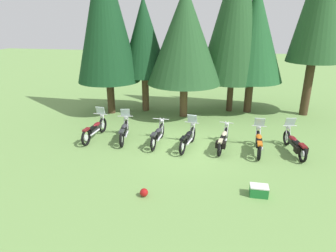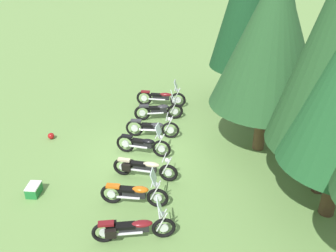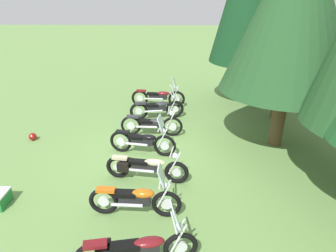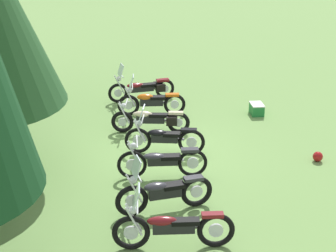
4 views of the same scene
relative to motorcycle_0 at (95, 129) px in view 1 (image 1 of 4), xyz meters
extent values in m
plane|color=#6B934C|center=(4.49, -0.11, -0.48)|extent=(80.00, 80.00, 0.00)
torus|color=black|center=(0.04, 0.81, -0.10)|extent=(0.15, 0.77, 0.77)
cylinder|color=silver|center=(0.04, 0.81, -0.10)|extent=(0.07, 0.30, 0.29)
torus|color=black|center=(-0.05, -0.88, -0.10)|extent=(0.15, 0.77, 0.77)
cylinder|color=silver|center=(-0.05, -0.88, -0.10)|extent=(0.07, 0.30, 0.29)
cube|color=black|center=(0.00, -0.03, 0.01)|extent=(0.23, 0.85, 0.24)
ellipsoid|color=maroon|center=(0.01, 0.20, 0.15)|extent=(0.26, 0.61, 0.19)
cube|color=black|center=(-0.02, -0.27, 0.12)|extent=(0.24, 0.57, 0.10)
cube|color=maroon|center=(-0.05, -0.80, 0.26)|extent=(0.19, 0.45, 0.08)
cylinder|color=silver|center=(-0.03, 0.76, 0.20)|extent=(0.06, 0.34, 0.65)
cylinder|color=silver|center=(0.11, 0.75, 0.20)|extent=(0.06, 0.34, 0.65)
cylinder|color=silver|center=(0.04, 0.67, 0.54)|extent=(0.74, 0.08, 0.04)
sphere|color=silver|center=(0.04, 0.76, 0.42)|extent=(0.18, 0.18, 0.17)
cylinder|color=silver|center=(0.10, -0.23, -0.08)|extent=(0.13, 0.84, 0.08)
cube|color=silver|center=(0.04, 0.69, 0.72)|extent=(0.45, 0.18, 0.39)
torus|color=black|center=(1.32, 0.74, -0.11)|extent=(0.25, 0.76, 0.75)
cylinder|color=silver|center=(1.32, 0.74, -0.11)|extent=(0.10, 0.29, 0.28)
torus|color=black|center=(1.59, -0.74, -0.11)|extent=(0.25, 0.76, 0.75)
cylinder|color=silver|center=(1.59, -0.74, -0.11)|extent=(0.10, 0.29, 0.28)
cube|color=black|center=(1.46, 0.00, 0.00)|extent=(0.36, 0.78, 0.25)
ellipsoid|color=#2D2D33|center=(1.42, 0.20, 0.16)|extent=(0.38, 0.57, 0.20)
cube|color=black|center=(1.49, -0.21, 0.13)|extent=(0.35, 0.54, 0.10)
cube|color=#2D2D33|center=(1.57, -0.67, 0.24)|extent=(0.28, 0.47, 0.08)
cylinder|color=silver|center=(1.25, 0.67, 0.19)|extent=(0.10, 0.34, 0.65)
cylinder|color=silver|center=(1.42, 0.70, 0.19)|extent=(0.10, 0.34, 0.65)
cylinder|color=silver|center=(1.35, 0.60, 0.53)|extent=(0.73, 0.17, 0.04)
sphere|color=silver|center=(1.33, 0.69, 0.41)|extent=(0.20, 0.20, 0.17)
cylinder|color=silver|center=(1.63, -0.14, -0.09)|extent=(0.21, 0.75, 0.08)
cube|color=silver|center=(1.34, 0.62, 0.71)|extent=(0.46, 0.23, 0.39)
torus|color=black|center=(3.12, 0.65, -0.11)|extent=(0.12, 0.75, 0.75)
cylinder|color=silver|center=(3.12, 0.65, -0.11)|extent=(0.06, 0.30, 0.30)
torus|color=black|center=(3.07, -0.88, -0.11)|extent=(0.12, 0.75, 0.75)
cylinder|color=silver|center=(3.07, -0.88, -0.11)|extent=(0.06, 0.30, 0.30)
cube|color=black|center=(3.10, -0.11, -0.02)|extent=(0.24, 0.76, 0.21)
ellipsoid|color=#2D2D33|center=(3.10, 0.10, 0.11)|extent=(0.29, 0.55, 0.16)
cube|color=black|center=(3.09, -0.32, 0.08)|extent=(0.27, 0.51, 0.10)
cube|color=#2D2D33|center=(3.07, -0.80, 0.25)|extent=(0.22, 0.45, 0.08)
cylinder|color=silver|center=(3.04, 0.60, 0.19)|extent=(0.06, 0.34, 0.65)
cylinder|color=silver|center=(3.20, 0.59, 0.19)|extent=(0.06, 0.34, 0.65)
cylinder|color=silver|center=(3.12, 0.51, 0.53)|extent=(0.77, 0.06, 0.04)
sphere|color=silver|center=(3.12, 0.60, 0.41)|extent=(0.18, 0.18, 0.17)
cylinder|color=silver|center=(3.23, -0.28, -0.09)|extent=(0.11, 0.76, 0.08)
torus|color=black|center=(4.64, 0.42, -0.11)|extent=(0.23, 0.75, 0.74)
cylinder|color=silver|center=(4.64, 0.42, -0.11)|extent=(0.10, 0.29, 0.29)
torus|color=black|center=(4.37, -1.04, -0.11)|extent=(0.23, 0.75, 0.74)
cylinder|color=silver|center=(4.37, -1.04, -0.11)|extent=(0.10, 0.29, 0.29)
cube|color=black|center=(4.51, -0.31, -0.01)|extent=(0.33, 0.76, 0.23)
ellipsoid|color=black|center=(4.54, -0.11, 0.14)|extent=(0.34, 0.56, 0.18)
cube|color=black|center=(4.47, -0.51, 0.11)|extent=(0.32, 0.52, 0.10)
cube|color=black|center=(4.39, -0.96, 0.24)|extent=(0.26, 0.47, 0.08)
cylinder|color=silver|center=(4.55, 0.37, 0.19)|extent=(0.10, 0.34, 0.65)
cylinder|color=silver|center=(4.70, 0.35, 0.19)|extent=(0.10, 0.34, 0.65)
cylinder|color=silver|center=(4.61, 0.28, 0.53)|extent=(0.67, 0.16, 0.04)
sphere|color=silver|center=(4.63, 0.37, 0.41)|extent=(0.20, 0.20, 0.17)
cylinder|color=silver|center=(4.60, -0.49, -0.09)|extent=(0.21, 0.73, 0.08)
cube|color=silver|center=(4.62, 0.30, 0.71)|extent=(0.46, 0.23, 0.39)
torus|color=black|center=(6.17, 0.80, -0.14)|extent=(0.22, 0.69, 0.68)
cylinder|color=silver|center=(6.17, 0.80, -0.14)|extent=(0.09, 0.26, 0.25)
torus|color=black|center=(5.92, -0.87, -0.14)|extent=(0.22, 0.69, 0.68)
cylinder|color=silver|center=(5.92, -0.87, -0.14)|extent=(0.09, 0.26, 0.25)
cube|color=black|center=(6.05, -0.04, -0.03)|extent=(0.30, 0.85, 0.24)
ellipsoid|color=beige|center=(6.08, 0.19, 0.12)|extent=(0.30, 0.62, 0.19)
cube|color=black|center=(6.01, -0.27, 0.09)|extent=(0.28, 0.58, 0.10)
cube|color=beige|center=(5.94, -0.79, 0.17)|extent=(0.22, 0.46, 0.08)
cylinder|color=silver|center=(6.10, 0.75, 0.16)|extent=(0.09, 0.34, 0.65)
cylinder|color=silver|center=(6.23, 0.73, 0.16)|extent=(0.09, 0.34, 0.65)
cylinder|color=silver|center=(6.15, 0.66, 0.49)|extent=(0.63, 0.13, 0.04)
sphere|color=silver|center=(6.16, 0.75, 0.37)|extent=(0.19, 0.19, 0.17)
cylinder|color=silver|center=(6.13, -0.24, -0.12)|extent=(0.20, 0.84, 0.08)
cube|color=black|center=(5.82, -0.65, -0.04)|extent=(0.19, 0.34, 0.26)
cube|color=black|center=(6.09, -0.69, -0.04)|extent=(0.19, 0.34, 0.26)
torus|color=black|center=(7.57, 0.56, -0.12)|extent=(0.14, 0.72, 0.71)
cylinder|color=silver|center=(7.57, 0.56, -0.12)|extent=(0.06, 0.27, 0.27)
torus|color=black|center=(7.50, -0.94, -0.12)|extent=(0.14, 0.72, 0.71)
cylinder|color=silver|center=(7.50, -0.94, -0.12)|extent=(0.06, 0.27, 0.27)
cube|color=black|center=(7.54, -0.19, -0.01)|extent=(0.25, 0.75, 0.26)
ellipsoid|color=#D16014|center=(7.55, 0.02, 0.15)|extent=(0.29, 0.54, 0.20)
cube|color=black|center=(7.53, -0.39, 0.12)|extent=(0.27, 0.51, 0.10)
cube|color=#D16014|center=(7.51, -0.86, 0.21)|extent=(0.21, 0.45, 0.08)
cylinder|color=silver|center=(7.49, 0.51, 0.17)|extent=(0.06, 0.34, 0.65)
cylinder|color=silver|center=(7.65, 0.50, 0.17)|extent=(0.06, 0.34, 0.65)
cylinder|color=silver|center=(7.57, 0.42, 0.51)|extent=(0.62, 0.07, 0.04)
sphere|color=silver|center=(7.57, 0.51, 0.39)|extent=(0.18, 0.18, 0.17)
cylinder|color=silver|center=(7.66, -0.36, -0.10)|extent=(0.12, 0.75, 0.08)
cube|color=silver|center=(7.57, 0.44, 0.69)|extent=(0.45, 0.17, 0.39)
torus|color=black|center=(8.89, 0.87, -0.13)|extent=(0.23, 0.70, 0.70)
cylinder|color=silver|center=(8.89, 0.87, -0.13)|extent=(0.10, 0.27, 0.27)
torus|color=black|center=(9.20, -0.79, -0.13)|extent=(0.23, 0.70, 0.70)
cylinder|color=silver|center=(9.20, -0.79, -0.13)|extent=(0.10, 0.27, 0.27)
cube|color=black|center=(9.04, 0.04, -0.04)|extent=(0.36, 0.86, 0.21)
ellipsoid|color=maroon|center=(9.00, 0.27, 0.09)|extent=(0.37, 0.63, 0.17)
cube|color=black|center=(9.08, -0.19, 0.06)|extent=(0.35, 0.59, 0.10)
cube|color=maroon|center=(9.18, -0.71, 0.19)|extent=(0.27, 0.47, 0.08)
cylinder|color=silver|center=(8.82, 0.80, 0.16)|extent=(0.11, 0.34, 0.65)
cylinder|color=silver|center=(8.98, 0.83, 0.16)|extent=(0.11, 0.34, 0.65)
cylinder|color=silver|center=(8.91, 0.74, 0.50)|extent=(0.60, 0.15, 0.04)
sphere|color=silver|center=(8.90, 0.82, 0.38)|extent=(0.20, 0.20, 0.17)
cylinder|color=silver|center=(9.21, -0.12, -0.11)|extent=(0.23, 0.84, 0.08)
cube|color=silver|center=(8.91, 0.75, 0.68)|extent=(0.46, 0.23, 0.39)
cube|color=black|center=(8.99, -0.62, -0.03)|extent=(0.20, 0.34, 0.26)
cube|color=black|center=(9.33, -0.56, -0.03)|extent=(0.20, 0.34, 0.26)
cylinder|color=#42301E|center=(-0.73, 4.07, 0.50)|extent=(0.44, 0.44, 1.97)
cone|color=#143D1E|center=(-0.73, 4.07, 5.21)|extent=(3.60, 3.60, 7.45)
cylinder|color=brown|center=(1.18, 5.00, 0.60)|extent=(0.42, 0.42, 2.17)
cone|color=#143D1E|center=(1.18, 5.00, 3.96)|extent=(2.86, 2.86, 4.54)
cylinder|color=brown|center=(3.68, 4.25, 0.50)|extent=(0.45, 0.45, 1.97)
cone|color=#234C26|center=(3.68, 4.25, 4.07)|extent=(4.17, 4.17, 5.17)
cylinder|color=#42301E|center=(6.35, 5.87, 0.47)|extent=(0.37, 0.37, 1.90)
cone|color=#234C26|center=(6.35, 5.87, 5.21)|extent=(3.95, 3.95, 7.59)
cylinder|color=#42301E|center=(7.46, 5.85, 0.50)|extent=(0.46, 0.46, 1.96)
cone|color=#1E5128|center=(7.46, 5.85, 4.10)|extent=(3.63, 3.63, 5.25)
cylinder|color=#42301E|center=(10.74, 5.87, 1.08)|extent=(0.48, 0.48, 3.13)
cube|color=#1E7233|center=(7.25, -3.62, -0.32)|extent=(0.57, 0.39, 0.33)
cube|color=silver|center=(7.25, -3.62, -0.13)|extent=(0.58, 0.40, 0.04)
sphere|color=maroon|center=(3.59, -4.35, -0.34)|extent=(0.27, 0.27, 0.27)
camera|label=1|loc=(5.89, -12.30, 4.96)|focal=31.52mm
camera|label=2|loc=(16.94, 1.61, 7.49)|focal=40.26mm
camera|label=3|loc=(13.50, 0.73, 4.49)|focal=33.23mm
camera|label=4|loc=(-9.36, 1.08, 5.98)|focal=59.15mm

